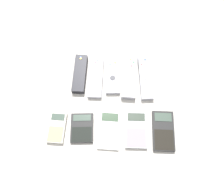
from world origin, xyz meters
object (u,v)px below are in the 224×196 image
Objects in this scene: remote_2 at (113,76)px; calculator_0 at (57,128)px; calculator_1 at (82,128)px; calculator_4 at (163,131)px; remote_0 at (80,74)px; calculator_2 at (109,130)px; remote_3 at (129,77)px; remote_4 at (145,78)px; remote_1 at (96,76)px; calculator_3 at (136,130)px.

remote_2 is 1.32× the size of calculator_0.
calculator_1 is 0.76× the size of calculator_4.
remote_0 reaches higher than calculator_2.
calculator_2 is 0.21m from calculator_4.
remote_3 is 0.07m from remote_4.
remote_0 and remote_3 have the same top height.
remote_3 is 0.36m from calculator_0.
calculator_2 is at bearing -94.24° from remote_2.
remote_1 is at bearing 107.79° from calculator_2.
remote_0 is 1.13× the size of calculator_2.
calculator_3 is (0.11, 0.00, 0.00)m from calculator_2.
remote_3 is at bearing 40.71° from calculator_0.
remote_0 is 0.85× the size of remote_1.
calculator_1 is (0.03, -0.23, -0.01)m from remote_0.
calculator_3 is (0.31, 0.00, -0.00)m from calculator_0.
remote_0 is 1.07× the size of remote_2.
calculator_0 is 0.78× the size of calculator_4.
remote_1 is at bearing -2.36° from remote_0.
calculator_1 is (-0.04, -0.23, -0.00)m from remote_1.
calculator_3 is (0.10, -0.23, -0.00)m from remote_2.
remote_4 reaches higher than calculator_1.
remote_1 is 1.04× the size of remote_3.
calculator_0 is 0.42m from calculator_4.
calculator_4 is (0.06, -0.23, -0.00)m from remote_4.
remote_0 is 0.86× the size of remote_4.
calculator_3 is at bearing -79.88° from remote_3.
calculator_0 is at bearing -179.60° from calculator_3.
remote_4 is at bearing 4.43° from remote_3.
calculator_1 is (-0.12, -0.23, -0.00)m from remote_2.
calculator_2 is at bearing -126.23° from remote_4.
remote_4 is 1.28× the size of calculator_4.
remote_2 is at bearing 132.17° from calculator_4.
calculator_0 is 0.31m from calculator_3.
calculator_3 is at bearing 4.56° from calculator_2.
remote_4 is 0.24m from calculator_4.
calculator_3 is at bearing -43.20° from remote_0.
remote_2 is at bearing 113.42° from calculator_3.
remote_3 is at bearing 73.23° from calculator_2.
remote_3 reaches higher than remote_2.
calculator_4 reaches higher than calculator_2.
calculator_0 is (-0.07, -0.24, -0.00)m from remote_0.
calculator_1 is 0.21m from calculator_3.
calculator_2 is at bearing 1.48° from calculator_0.
calculator_3 is (0.24, -0.24, -0.01)m from remote_0.
remote_2 is at bearing 179.79° from remote_3.
remote_1 is 1.42× the size of calculator_3.
calculator_2 is at bearing -105.72° from remote_3.
remote_4 is at bearing -3.75° from remote_2.
remote_0 is at bearing 176.93° from remote_1.
calculator_4 is (0.13, -0.23, -0.01)m from remote_3.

